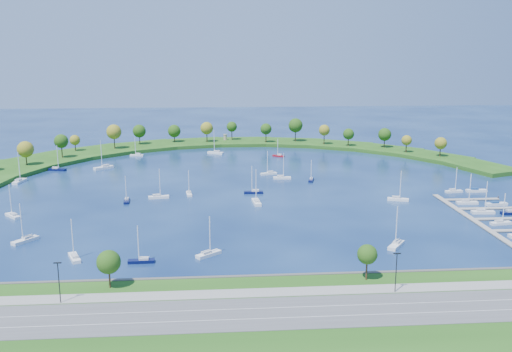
{
  "coord_description": "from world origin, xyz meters",
  "views": [
    {
      "loc": [
        -13.56,
        -239.5,
        59.68
      ],
      "look_at": [
        5.0,
        5.0,
        4.0
      ],
      "focal_mm": 39.37,
      "sensor_mm": 36.0,
      "label": 1
    }
  ],
  "objects": [
    {
      "name": "ground",
      "position": [
        0.0,
        0.0,
        0.0
      ],
      "size": [
        700.0,
        700.0,
        0.0
      ],
      "primitive_type": "plane",
      "color": "#071942",
      "rests_on": "ground"
    },
    {
      "name": "south_shoreline",
      "position": [
        0.03,
        -122.88,
        1.0
      ],
      "size": [
        420.0,
        43.1,
        11.6
      ],
      "color": "#214C14",
      "rests_on": "ground"
    },
    {
      "name": "breakwater",
      "position": [
        -46.33,
        48.72,
        0.99
      ],
      "size": [
        286.74,
        247.64,
        2.0
      ],
      "color": "#214C14",
      "rests_on": "ground"
    },
    {
      "name": "breakwater_trees",
      "position": [
        -16.76,
        89.71,
        10.54
      ],
      "size": [
        240.44,
        94.48,
        14.8
      ],
      "color": "#382314",
      "rests_on": "breakwater"
    },
    {
      "name": "harbor_tower",
      "position": [
        -6.27,
        120.18,
        3.97
      ],
      "size": [
        2.6,
        2.6,
        3.84
      ],
      "color": "gray",
      "rests_on": "breakwater"
    },
    {
      "name": "dock_system",
      "position": [
        85.3,
        -61.0,
        0.35
      ],
      "size": [
        24.28,
        82.0,
        1.6
      ],
      "color": "gray",
      "rests_on": "ground"
    },
    {
      "name": "moored_boat_0",
      "position": [
        -36.57,
        -15.56,
        0.91
      ],
      "size": [
        8.61,
        3.53,
        12.28
      ],
      "rotation": [
        0.0,
        0.0,
        0.15
      ],
      "color": "white",
      "rests_on": "ground"
    },
    {
      "name": "moored_boat_1",
      "position": [
        59.92,
        -26.42,
        0.91
      ],
      "size": [
        8.67,
        4.76,
        12.29
      ],
      "rotation": [
        0.0,
        0.0,
        5.98
      ],
      "color": "white",
      "rests_on": "ground"
    },
    {
      "name": "moored_boat_2",
      "position": [
        -86.77,
        -38.35,
        0.91
      ],
      "size": [
        7.31,
        7.56,
        12.08
      ],
      "rotation": [
        0.0,
        0.0,
        2.33
      ],
      "color": "white",
      "rests_on": "ground"
    },
    {
      "name": "moored_boat_3",
      "position": [
        -24.34,
        -11.07,
        0.87
      ],
      "size": [
        2.92,
        7.48,
        10.7
      ],
      "rotation": [
        0.0,
        0.0,
        4.84
      ],
      "color": "white",
      "rests_on": "ground"
    },
    {
      "name": "moored_boat_4",
      "position": [
        -12.66,
        82.54,
        0.97
      ],
      "size": [
        9.73,
        6.47,
        13.97
      ],
      "rotation": [
        0.0,
        0.0,
        2.7
      ],
      "color": "white",
      "rests_on": "ground"
    },
    {
      "name": "moored_boat_5",
      "position": [
        12.77,
        25.2,
        0.9
      ],
      "size": [
        8.25,
        4.23,
        11.68
      ],
      "rotation": [
        0.0,
        0.0,
        3.41
      ],
      "color": "white",
      "rests_on": "ground"
    },
    {
      "name": "moored_boat_6",
      "position": [
        -69.74,
        44.79,
        1.0
      ],
      "size": [
        9.75,
        8.4,
        14.87
      ],
      "rotation": [
        0.0,
        0.0,
        3.8
      ],
      "color": "white",
      "rests_on": "ground"
    },
    {
      "name": "moored_boat_7",
      "position": [
        2.75,
        -26.78,
        0.96
      ],
      "size": [
        3.43,
        9.5,
        13.67
      ],
      "rotation": [
        0.0,
        0.0,
        1.66
      ],
      "color": "white",
      "rests_on": "ground"
    },
    {
      "name": "moored_boat_8",
      "position": [
        17.99,
        15.46,
        0.91
      ],
      "size": [
        8.42,
        2.75,
        12.21
      ],
      "rotation": [
        0.0,
        0.0,
        -0.05
      ],
      "color": "white",
      "rests_on": "ground"
    },
    {
      "name": "moored_boat_9",
      "position": [
        -48.72,
        -20.3,
        0.87
      ],
      "size": [
        2.73,
        7.49,
        10.78
      ],
      "rotation": [
        0.0,
        0.0,
        4.81
      ],
      "color": "#090E3A",
      "rests_on": "ground"
    },
    {
      "name": "moored_boat_10",
      "position": [
        -102.49,
        16.99,
        0.97
      ],
      "size": [
        4.11,
        9.89,
        14.1
      ],
      "rotation": [
        0.0,
        0.0,
        1.42
      ],
      "color": "white",
      "rests_on": "ground"
    },
    {
      "name": "moored_boat_11",
      "position": [
        -54.52,
        -82.67,
        0.91
      ],
      "size": [
        5.34,
        8.46,
        12.08
      ],
      "rotation": [
        0.0,
        0.0,
        1.97
      ],
      "color": "white",
      "rests_on": "ground"
    },
    {
      "name": "moored_boat_13",
      "position": [
        -92.32,
        42.27,
        0.93
      ],
      "size": [
        9.09,
        4.56,
        12.86
      ],
      "rotation": [
        0.0,
        0.0,
        6.03
      ],
      "color": "#090E3A",
      "rests_on": "ground"
    },
    {
      "name": "moored_boat_14",
      "position": [
        -73.64,
        -65.98,
        0.93
      ],
      "size": [
        7.21,
        8.38,
        12.78
      ],
      "rotation": [
        0.0,
        0.0,
        4.06
      ],
      "color": "white",
      "rests_on": "ground"
    },
    {
      "name": "moored_boat_15",
      "position": [
        -34.79,
        -86.67,
        0.88
      ],
      "size": [
        7.6,
        2.35,
        11.08
      ],
      "rotation": [
        0.0,
        0.0,
        3.17
      ],
      "color": "#090E3A",
      "rests_on": "ground"
    },
    {
      "name": "moored_boat_16",
      "position": [
        42.05,
        -79.26,
        0.94
      ],
      "size": [
        7.29,
        8.64,
        13.08
      ],
      "rotation": [
        0.0,
        0.0,
        4.08
      ],
      "color": "white",
      "rests_on": "ground"
    },
    {
      "name": "moored_boat_17",
      "position": [
        22.9,
        71.17,
        0.86
      ],
      "size": [
        6.87,
        5.23,
        10.11
      ],
      "rotation": [
        0.0,
        0.0,
        2.59
      ],
      "color": "maroon",
      "rests_on": "ground"
    },
    {
      "name": "moored_boat_18",
      "position": [
        -57.58,
        78.94,
        0.88
      ],
      "size": [
        7.7,
        2.73,
        11.11
      ],
      "rotation": [
        0.0,
        0.0,
        3.06
      ],
      "color": "white",
      "rests_on": "ground"
    },
    {
      "name": "moored_boat_19",
      "position": [
        -15.78,
        -82.71,
        0.91
      ],
      "size": [
        7.8,
        6.92,
        12.02
      ],
      "rotation": [
        0.0,
        0.0,
        0.68
      ],
      "color": "white",
      "rests_on": "ground"
    },
    {
      "name": "moored_boat_20",
      "position": [
        2.8,
        -10.73,
        0.9
      ],
      "size": [
        8.07,
        2.47,
        11.78
      ],
      "rotation": [
        0.0,
        0.0,
        3.11
      ],
      "color": "#090E3A",
      "rests_on": "ground"
    },
    {
      "name": "moored_boat_21",
      "position": [
        31.03,
        10.3,
        0.85
      ],
      "size": [
        3.72,
        7.03,
        9.96
      ],
      "rotation": [
        0.0,
        0.0,
        4.43
      ],
      "color": "#090E3A",
      "rests_on": "ground"
    },
    {
      "name": "docked_boat_4",
      "position": [
        85.53,
        -59.95,
        0.88
      ],
      "size": [
        7.83,
        3.27,
        11.16
      ],
      "rotation": [
        0.0,
        0.0,
        0.15
      ],
      "color": "white",
      "rests_on": "ground"
    },
    {
      "name": "docked_boat_6",
      "position": [
        85.52,
        -46.58,
        0.91
      ],
      "size": [
        8.5,
        2.99,
        12.26
      ],
      "rotation": [
        0.0,
        0.0,
        -0.08
      ],
      "color": "white",
      "rests_on": "ground"
    },
    {
      "name": "docked_boat_7",
      "position": [
        96.01,
        -48.37,
        0.93
      ],
      "size": [
        8.8,
        2.89,
        12.76
      ],
      "rotation": [
        0.0,
        0.0,
        0.05
      ],
      "color": "#090E3A",
      "rests_on": "ground"
    },
    {
      "name": "docked_boat_8",
      "position": [
        85.52,
        -33.36,
        0.91
      ],
      "size": [
        8.41,
        2.73,
        12.2
      ],
      "rotation": [
        0.0,
        0.0,
        -0.05
      ],
      "color": "white",
      "rests_on": "ground"
    },
    {
      "name": "docked_boat_9",
      "position": [
        95.98,
        -36.27,
        0.64
      ],
      "size": [
        8.67,
        3.17,
        1.73
      ],
      "rotation": [
        0.0,
        0.0,
        0.1
      ],
      "color": "white",
      "rests_on": "ground"
    },
    {
      "name": "docked_boat_10",
      "position": [
        87.93,
        -15.39,
        0.88
      ],
      "size": [
        7.61,
        3.03,
        10.88
      ],
      "rotation": [
        0.0,
        0.0,
        0.13
      ],
      "color": "white",
      "rests_on": "ground"
    },
    {
      "name": "docked_boat_11",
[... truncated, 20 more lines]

